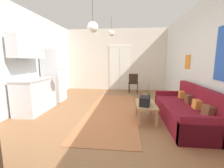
# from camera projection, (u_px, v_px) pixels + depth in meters

# --- Properties ---
(ground_plane) EXTENTS (5.27, 7.97, 0.10)m
(ground_plane) POSITION_uv_depth(u_px,v_px,m) (104.00, 119.00, 3.75)
(ground_plane) COLOR #8E603D
(wall_back) EXTENTS (4.87, 0.13, 2.87)m
(wall_back) POSITION_uv_depth(u_px,v_px,m) (116.00, 60.00, 7.18)
(wall_back) COLOR silver
(wall_back) RESTS_ON ground_plane
(wall_right) EXTENTS (0.12, 7.57, 2.87)m
(wall_right) POSITION_uv_depth(u_px,v_px,m) (211.00, 59.00, 3.26)
(wall_right) COLOR silver
(wall_right) RESTS_ON ground_plane
(wall_left) EXTENTS (0.12, 7.57, 2.87)m
(wall_left) POSITION_uv_depth(u_px,v_px,m) (9.00, 59.00, 3.76)
(wall_left) COLOR silver
(wall_left) RESTS_ON ground_plane
(area_rug) EXTENTS (1.35, 3.72, 0.01)m
(area_rug) POSITION_uv_depth(u_px,v_px,m) (112.00, 111.00, 4.23)
(area_rug) COLOR #B26B42
(area_rug) RESTS_ON ground_plane
(couch) EXTENTS (0.83, 2.12, 0.84)m
(couch) POSITION_uv_depth(u_px,v_px,m) (186.00, 111.00, 3.42)
(couch) COLOR maroon
(couch) RESTS_ON ground_plane
(coffee_table) EXTENTS (0.45, 0.90, 0.40)m
(coffee_table) POSITION_uv_depth(u_px,v_px,m) (146.00, 106.00, 3.59)
(coffee_table) COLOR tan
(coffee_table) RESTS_ON ground_plane
(bamboo_vase) EXTENTS (0.08, 0.08, 0.42)m
(bamboo_vase) POSITION_uv_depth(u_px,v_px,m) (148.00, 96.00, 3.85)
(bamboo_vase) COLOR #47704C
(bamboo_vase) RESTS_ON coffee_table
(handbag) EXTENTS (0.28, 0.37, 0.33)m
(handbag) POSITION_uv_depth(u_px,v_px,m) (145.00, 101.00, 3.38)
(handbag) COLOR black
(handbag) RESTS_ON coffee_table
(refrigerator) EXTENTS (0.64, 0.61, 1.79)m
(refrigerator) POSITION_uv_depth(u_px,v_px,m) (54.00, 75.00, 5.19)
(refrigerator) COLOR white
(refrigerator) RESTS_ON ground_plane
(kitchen_counter) EXTENTS (0.61, 1.24, 2.05)m
(kitchen_counter) POSITION_uv_depth(u_px,v_px,m) (34.00, 84.00, 4.10)
(kitchen_counter) COLOR silver
(kitchen_counter) RESTS_ON ground_plane
(accent_chair) EXTENTS (0.45, 0.43, 0.84)m
(accent_chair) POSITION_uv_depth(u_px,v_px,m) (133.00, 82.00, 6.50)
(accent_chair) COLOR black
(accent_chair) RESTS_ON ground_plane
(pendant_lamp_near) EXTENTS (0.25, 0.25, 0.82)m
(pendant_lamp_near) POSITION_uv_depth(u_px,v_px,m) (93.00, 27.00, 3.46)
(pendant_lamp_near) COLOR black
(pendant_lamp_far) EXTENTS (0.22, 0.22, 0.65)m
(pendant_lamp_far) POSITION_uv_depth(u_px,v_px,m) (111.00, 33.00, 5.10)
(pendant_lamp_far) COLOR black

